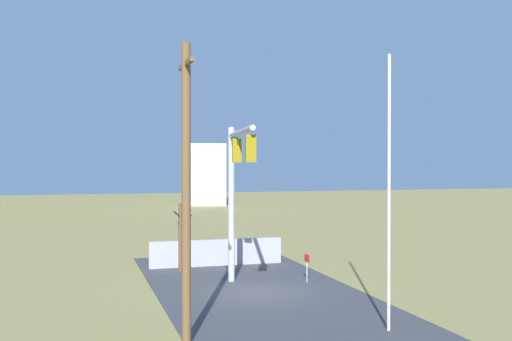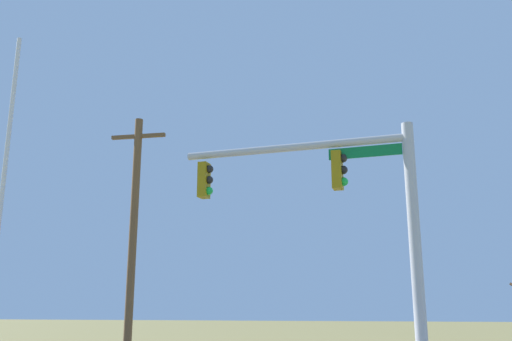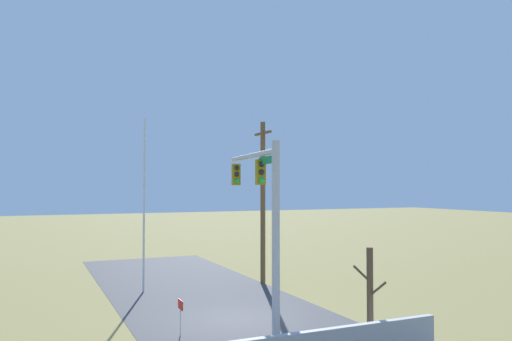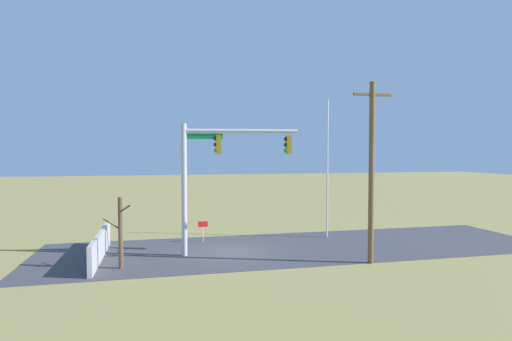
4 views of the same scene
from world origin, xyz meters
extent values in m
cylinder|color=#B2B5BA|center=(2.40, 0.48, 3.35)|extent=(0.28, 0.28, 6.70)
cylinder|color=#B2B5BA|center=(-0.49, 0.84, 6.35)|extent=(5.80, 0.91, 0.20)
cube|color=#0F7238|center=(1.36, 0.61, 6.07)|extent=(1.79, 0.25, 0.28)
cube|color=#937A0F|center=(0.67, 0.70, 5.65)|extent=(0.28, 0.39, 0.96)
sphere|color=black|center=(0.82, 0.68, 5.95)|extent=(0.22, 0.22, 0.22)
sphere|color=black|center=(0.82, 0.68, 5.65)|extent=(0.22, 0.22, 0.22)
sphere|color=green|center=(0.82, 0.68, 5.35)|extent=(0.22, 0.22, 0.22)
cube|color=#937A0F|center=(-2.92, 1.14, 5.65)|extent=(0.28, 0.39, 0.96)
sphere|color=black|center=(-2.77, 1.12, 5.95)|extent=(0.22, 0.22, 0.22)
sphere|color=black|center=(-2.77, 1.12, 5.65)|extent=(0.22, 0.22, 0.22)
sphere|color=green|center=(-2.77, 1.12, 5.35)|extent=(0.22, 0.22, 0.22)
cylinder|color=brown|center=(-6.10, 3.95, 4.27)|extent=(0.26, 0.26, 8.54)
cube|color=brown|center=(-6.10, 3.95, 7.94)|extent=(1.90, 0.12, 0.12)
camera|label=1|loc=(-23.18, 6.94, 5.16)|focal=42.73mm
camera|label=2|loc=(1.23, -12.79, 2.36)|focal=38.69mm
camera|label=3|loc=(17.97, -7.27, 5.09)|focal=35.21mm
camera|label=4|loc=(3.65, 21.76, 5.21)|focal=29.26mm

